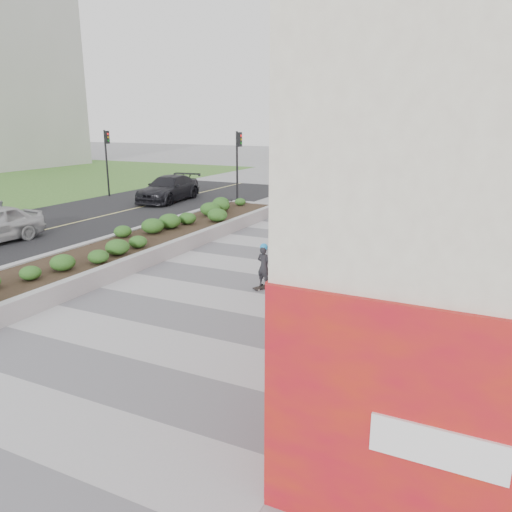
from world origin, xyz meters
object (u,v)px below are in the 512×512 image
Objects in this scene: traffic_signal_far at (107,153)px; skateboarder at (264,266)px; car_dark at (169,189)px; planter at (151,239)px; traffic_signal_near at (238,157)px.

skateboarder is (16.80, -12.32, -2.06)m from traffic_signal_far.
traffic_signal_far is 5.02m from car_dark.
planter is 6.32m from skateboarder.
traffic_signal_far is (-9.20, -0.50, 0.00)m from traffic_signal_near.
traffic_signal_far is 20.94m from skateboarder.
skateboarder is 0.26× the size of car_dark.
traffic_signal_near is (-1.73, 10.50, 2.34)m from planter.
skateboarder is (5.87, -2.32, 0.28)m from planter.
planter is at bearing -42.46° from traffic_signal_far.
planter is 13.09× the size of skateboarder.
car_dark is at bearing 158.49° from skateboarder.
traffic_signal_near is 3.06× the size of skateboarder.
planter is at bearing -80.65° from traffic_signal_near.
traffic_signal_far is at bearing -176.89° from traffic_signal_near.
planter is 15.00m from traffic_signal_far.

